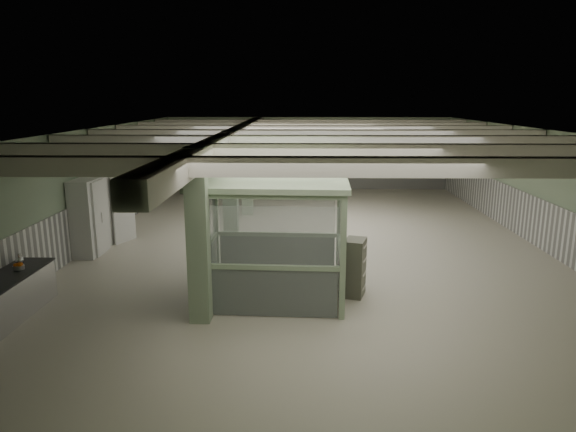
{
  "coord_description": "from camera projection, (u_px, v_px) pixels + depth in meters",
  "views": [
    {
      "loc": [
        -0.48,
        -15.91,
        4.52
      ],
      "look_at": [
        -0.78,
        -1.92,
        1.3
      ],
      "focal_mm": 32.0,
      "sensor_mm": 36.0,
      "label": 1
    }
  ],
  "objects": [
    {
      "name": "pitcher_near",
      "position": [
        19.0,
        260.0,
        11.34
      ],
      "size": [
        0.24,
        0.26,
        0.27
      ],
      "primitive_type": null,
      "rotation": [
        0.0,
        0.0,
        -0.36
      ],
      "color": "silver",
      "rests_on": "prep_counter"
    },
    {
      "name": "pendant_front",
      "position": [
        345.0,
        169.0,
        10.94
      ],
      "size": [
        0.44,
        0.44,
        0.22
      ],
      "primitive_type": "cone",
      "rotation": [
        3.14,
        0.0,
        0.0
      ],
      "color": "#283629",
      "rests_on": "ceiling"
    },
    {
      "name": "girder",
      "position": [
        233.0,
        136.0,
        15.79
      ],
      "size": [
        0.45,
        19.9,
        0.4
      ],
      "primitive_type": "cube",
      "color": "silver",
      "rests_on": "ceiling"
    },
    {
      "name": "wainscot_back",
      "position": [
        308.0,
        174.0,
        26.05
      ],
      "size": [
        13.9,
        0.05,
        1.5
      ],
      "primitive_type": "cube",
      "color": "white",
      "rests_on": "floor"
    },
    {
      "name": "wainscot_right",
      "position": [
        534.0,
        220.0,
        16.19
      ],
      "size": [
        0.05,
        19.9,
        1.5
      ],
      "primitive_type": "cube",
      "color": "white",
      "rests_on": "floor"
    },
    {
      "name": "column_c",
      "position": [
        247.0,
        169.0,
        20.05
      ],
      "size": [
        0.42,
        0.42,
        3.6
      ],
      "primitive_type": "cube",
      "color": "#92A988",
      "rests_on": "floor"
    },
    {
      "name": "beam_a",
      "position": [
        328.0,
        167.0,
        8.43
      ],
      "size": [
        13.9,
        0.35,
        0.32
      ],
      "primitive_type": "cube",
      "color": "silver",
      "rests_on": "ceiling"
    },
    {
      "name": "wall_front",
      "position": [
        337.0,
        323.0,
        6.35
      ],
      "size": [
        14.0,
        0.02,
        3.6
      ],
      "primitive_type": "cube",
      "color": "#8EA383",
      "rests_on": "floor"
    },
    {
      "name": "wall_left",
      "position": [
        93.0,
        186.0,
        16.24
      ],
      "size": [
        0.02,
        20.0,
        3.6
      ],
      "primitive_type": "cube",
      "color": "#8EA383",
      "rests_on": "floor"
    },
    {
      "name": "beam_c",
      "position": [
        317.0,
        142.0,
        13.3
      ],
      "size": [
        13.9,
        0.35,
        0.32
      ],
      "primitive_type": "cube",
      "color": "silver",
      "rests_on": "ceiling"
    },
    {
      "name": "floor",
      "position": [
        313.0,
        242.0,
        16.5
      ],
      "size": [
        20.0,
        20.0,
        0.0
      ],
      "primitive_type": "plane",
      "color": "beige",
      "rests_on": "ground"
    },
    {
      "name": "walkin_cooler",
      "position": [
        97.0,
        212.0,
        15.61
      ],
      "size": [
        0.99,
        2.5,
        2.3
      ],
      "color": "silver",
      "rests_on": "floor"
    },
    {
      "name": "beam_e",
      "position": [
        312.0,
        130.0,
        18.17
      ],
      "size": [
        13.9,
        0.35,
        0.32
      ],
      "primitive_type": "cube",
      "color": "silver",
      "rests_on": "ceiling"
    },
    {
      "name": "orange_bowl",
      "position": [
        19.0,
        268.0,
        11.07
      ],
      "size": [
        0.28,
        0.28,
        0.09
      ],
      "primitive_type": "cylinder",
      "rotation": [
        0.0,
        0.0,
        -0.18
      ],
      "color": "#B2B2B7",
      "rests_on": "prep_counter"
    },
    {
      "name": "wall_right",
      "position": [
        539.0,
        188.0,
        15.96
      ],
      "size": [
        0.02,
        20.0,
        3.6
      ],
      "primitive_type": "cube",
      "color": "#8EA383",
      "rests_on": "floor"
    },
    {
      "name": "ceiling",
      "position": [
        315.0,
        129.0,
        15.69
      ],
      "size": [
        14.0,
        20.0,
        0.02
      ],
      "primitive_type": "cube",
      "color": "silver",
      "rests_on": "wall_back"
    },
    {
      "name": "column_a",
      "position": [
        198.0,
        237.0,
        10.3
      ],
      "size": [
        0.42,
        0.42,
        3.6
      ],
      "primitive_type": "cube",
      "color": "#92A988",
      "rests_on": "floor"
    },
    {
      "name": "beam_b",
      "position": [
        322.0,
        151.0,
        10.86
      ],
      "size": [
        13.9,
        0.35,
        0.32
      ],
      "primitive_type": "cube",
      "color": "silver",
      "rests_on": "ceiling"
    },
    {
      "name": "column_b",
      "position": [
        230.0,
        192.0,
        15.17
      ],
      "size": [
        0.42,
        0.42,
        3.6
      ],
      "primitive_type": "cube",
      "color": "#92A988",
      "rests_on": "floor"
    },
    {
      "name": "column_d",
      "position": [
        256.0,
        158.0,
        23.94
      ],
      "size": [
        0.42,
        0.42,
        3.6
      ],
      "primitive_type": "cube",
      "color": "#92A988",
      "rests_on": "floor"
    },
    {
      "name": "wall_back",
      "position": [
        308.0,
        153.0,
        25.84
      ],
      "size": [
        14.0,
        0.02,
        3.6
      ],
      "primitive_type": "cube",
      "color": "#8EA383",
      "rests_on": "floor"
    },
    {
      "name": "filing_cabinet",
      "position": [
        355.0,
        268.0,
        11.91
      ],
      "size": [
        0.6,
        0.73,
        1.36
      ],
      "primitive_type": "cube",
      "rotation": [
        0.0,
        0.0,
        -0.3
      ],
      "color": "#5E5F4F",
      "rests_on": "floor"
    },
    {
      "name": "beam_f",
      "position": [
        311.0,
        126.0,
        20.61
      ],
      "size": [
        13.9,
        0.35,
        0.32
      ],
      "primitive_type": "cube",
      "color": "silver",
      "rests_on": "ceiling"
    },
    {
      "name": "guard_booth",
      "position": [
        272.0,
        218.0,
        11.74
      ],
      "size": [
        3.55,
        3.04,
        2.76
      ],
      "rotation": [
        0.0,
        0.0,
        -0.04
      ],
      "color": "#97AF8C",
      "rests_on": "floor"
    },
    {
      "name": "wainscot_left",
      "position": [
        97.0,
        218.0,
        16.48
      ],
      "size": [
        0.05,
        19.9,
        1.5
      ],
      "primitive_type": "cube",
      "color": "white",
      "rests_on": "floor"
    },
    {
      "name": "beam_d",
      "position": [
        315.0,
        135.0,
        15.73
      ],
      "size": [
        13.9,
        0.35,
        0.32
      ],
      "primitive_type": "cube",
      "color": "silver",
      "rests_on": "ceiling"
    },
    {
      "name": "pendant_back",
      "position": [
        323.0,
        135.0,
        21.17
      ],
      "size": [
        0.44,
        0.44,
        0.22
      ],
      "primitive_type": "cone",
      "rotation": [
        3.14,
        0.0,
        0.0
      ],
      "color": "#283629",
      "rests_on": "ceiling"
    },
    {
      "name": "pendant_mid",
      "position": [
        330.0,
        146.0,
        16.29
      ],
      "size": [
        0.44,
        0.44,
        0.22
      ],
      "primitive_type": "cone",
      "rotation": [
        3.14,
        0.0,
        0.0
      ],
      "color": "#283629",
      "rests_on": "ceiling"
    },
    {
      "name": "beam_g",
      "position": [
        310.0,
        123.0,
        23.04
      ],
      "size": [
        13.9,
        0.35,
        0.32
      ],
      "primitive_type": "cube",
      "color": "silver",
      "rests_on": "ceiling"
    }
  ]
}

